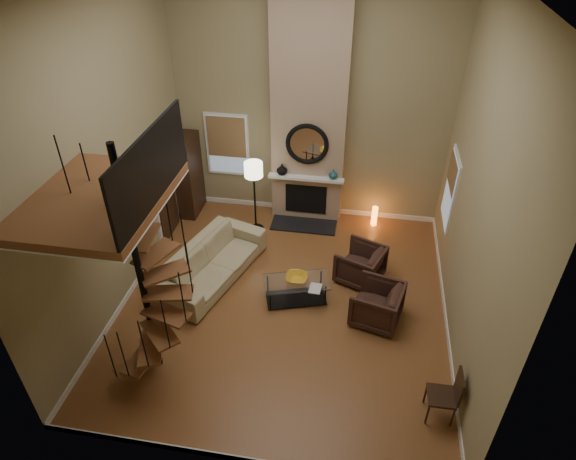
% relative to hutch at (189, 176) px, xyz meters
% --- Properties ---
extents(ground, '(6.00, 6.50, 0.01)m').
position_rel_hutch_xyz_m(ground, '(2.76, -2.78, -0.95)').
color(ground, '#A06433').
rests_on(ground, ground).
extents(back_wall, '(6.00, 0.02, 5.50)m').
position_rel_hutch_xyz_m(back_wall, '(2.76, 0.47, 1.80)').
color(back_wall, '#9A8D63').
rests_on(back_wall, ground).
extents(front_wall, '(6.00, 0.02, 5.50)m').
position_rel_hutch_xyz_m(front_wall, '(2.76, -6.03, 1.80)').
color(front_wall, '#9A8D63').
rests_on(front_wall, ground).
extents(left_wall, '(0.02, 6.50, 5.50)m').
position_rel_hutch_xyz_m(left_wall, '(-0.24, -2.78, 1.80)').
color(left_wall, '#9A8D63').
rests_on(left_wall, ground).
extents(right_wall, '(0.02, 6.50, 5.50)m').
position_rel_hutch_xyz_m(right_wall, '(5.76, -2.78, 1.80)').
color(right_wall, '#9A8D63').
rests_on(right_wall, ground).
extents(baseboard_back, '(6.00, 0.02, 0.12)m').
position_rel_hutch_xyz_m(baseboard_back, '(2.76, 0.46, -0.89)').
color(baseboard_back, white).
rests_on(baseboard_back, ground).
extents(baseboard_front, '(6.00, 0.02, 0.12)m').
position_rel_hutch_xyz_m(baseboard_front, '(2.76, -6.02, -0.89)').
color(baseboard_front, white).
rests_on(baseboard_front, ground).
extents(baseboard_left, '(0.02, 6.50, 0.12)m').
position_rel_hutch_xyz_m(baseboard_left, '(-0.23, -2.78, -0.89)').
color(baseboard_left, white).
rests_on(baseboard_left, ground).
extents(baseboard_right, '(0.02, 6.50, 0.12)m').
position_rel_hutch_xyz_m(baseboard_right, '(5.75, -2.78, -0.89)').
color(baseboard_right, white).
rests_on(baseboard_right, ground).
extents(chimney_breast, '(1.60, 0.38, 5.50)m').
position_rel_hutch_xyz_m(chimney_breast, '(2.76, 0.28, 1.80)').
color(chimney_breast, tan).
rests_on(chimney_breast, ground).
extents(hearth, '(1.50, 0.60, 0.04)m').
position_rel_hutch_xyz_m(hearth, '(2.76, -0.21, -0.93)').
color(hearth, black).
rests_on(hearth, ground).
extents(firebox, '(0.95, 0.02, 0.72)m').
position_rel_hutch_xyz_m(firebox, '(2.76, 0.08, -0.40)').
color(firebox, black).
rests_on(firebox, chimney_breast).
extents(mantel, '(1.70, 0.18, 0.06)m').
position_rel_hutch_xyz_m(mantel, '(2.76, 0.00, 0.20)').
color(mantel, white).
rests_on(mantel, chimney_breast).
extents(mirror_frame, '(0.94, 0.10, 0.94)m').
position_rel_hutch_xyz_m(mirror_frame, '(2.76, 0.06, 1.00)').
color(mirror_frame, black).
rests_on(mirror_frame, chimney_breast).
extents(mirror_disc, '(0.80, 0.01, 0.80)m').
position_rel_hutch_xyz_m(mirror_disc, '(2.76, 0.07, 1.00)').
color(mirror_disc, white).
rests_on(mirror_disc, chimney_breast).
extents(vase_left, '(0.24, 0.24, 0.25)m').
position_rel_hutch_xyz_m(vase_left, '(2.21, 0.04, 0.35)').
color(vase_left, black).
rests_on(vase_left, mantel).
extents(vase_right, '(0.20, 0.20, 0.21)m').
position_rel_hutch_xyz_m(vase_right, '(3.36, 0.04, 0.33)').
color(vase_right, '#174951').
rests_on(vase_right, mantel).
extents(window_back, '(1.02, 0.06, 1.52)m').
position_rel_hutch_xyz_m(window_back, '(0.86, 0.44, 0.67)').
color(window_back, white).
rests_on(window_back, back_wall).
extents(window_right, '(0.06, 1.02, 1.52)m').
position_rel_hutch_xyz_m(window_right, '(5.73, -0.78, 0.68)').
color(window_right, white).
rests_on(window_right, right_wall).
extents(entry_door, '(0.10, 1.05, 2.16)m').
position_rel_hutch_xyz_m(entry_door, '(-0.20, -0.98, 0.10)').
color(entry_door, white).
rests_on(entry_door, ground).
extents(loft, '(1.70, 2.20, 1.09)m').
position_rel_hutch_xyz_m(loft, '(0.71, -4.58, 2.29)').
color(loft, brown).
rests_on(loft, left_wall).
extents(spiral_stair, '(1.47, 1.47, 4.06)m').
position_rel_hutch_xyz_m(spiral_stair, '(0.97, -4.57, 0.83)').
color(spiral_stair, black).
rests_on(spiral_stair, ground).
extents(hutch, '(0.41, 0.87, 1.96)m').
position_rel_hutch_xyz_m(hutch, '(0.00, 0.00, 0.00)').
color(hutch, '#331D11').
rests_on(hutch, ground).
extents(sofa, '(1.74, 2.77, 0.75)m').
position_rel_hutch_xyz_m(sofa, '(1.22, -2.28, -0.55)').
color(sofa, tan).
rests_on(sofa, ground).
extents(armchair_near, '(1.09, 1.08, 0.77)m').
position_rel_hutch_xyz_m(armchair_near, '(4.19, -1.88, -0.60)').
color(armchair_near, '#3B221B').
rests_on(armchair_near, ground).
extents(armchair_far, '(1.03, 1.02, 0.78)m').
position_rel_hutch_xyz_m(armchair_far, '(4.55, -2.96, -0.60)').
color(armchair_far, '#3B221B').
rests_on(armchair_far, ground).
extents(coffee_table, '(1.35, 0.96, 0.45)m').
position_rel_hutch_xyz_m(coffee_table, '(2.96, -2.68, -0.67)').
color(coffee_table, silver).
rests_on(coffee_table, ground).
extents(bowl, '(0.41, 0.41, 0.10)m').
position_rel_hutch_xyz_m(bowl, '(2.96, -2.63, -0.45)').
color(bowl, gold).
rests_on(bowl, coffee_table).
extents(book, '(0.24, 0.31, 0.03)m').
position_rel_hutch_xyz_m(book, '(3.31, -2.83, -0.49)').
color(book, gray).
rests_on(book, coffee_table).
extents(floor_lamp, '(0.40, 0.40, 1.71)m').
position_rel_hutch_xyz_m(floor_lamp, '(1.69, -0.52, 0.46)').
color(floor_lamp, black).
rests_on(floor_lamp, ground).
extents(accent_lamp, '(0.13, 0.13, 0.47)m').
position_rel_hutch_xyz_m(accent_lamp, '(4.36, 0.11, -0.70)').
color(accent_lamp, orange).
rests_on(accent_lamp, ground).
extents(side_chair, '(0.43, 0.41, 0.92)m').
position_rel_hutch_xyz_m(side_chair, '(5.53, -4.80, -0.42)').
color(side_chair, '#331D11').
rests_on(side_chair, ground).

